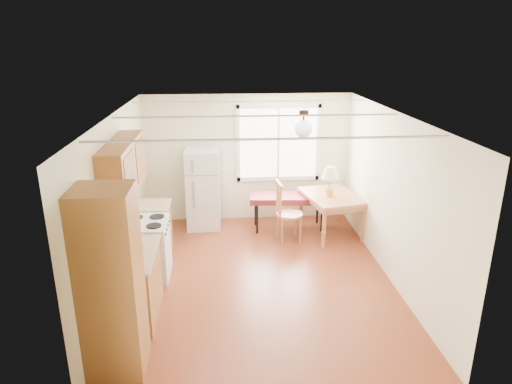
{
  "coord_description": "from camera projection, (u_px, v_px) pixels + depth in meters",
  "views": [
    {
      "loc": [
        -0.51,
        -6.17,
        3.49
      ],
      "look_at": [
        0.03,
        0.72,
        1.15
      ],
      "focal_mm": 32.0,
      "sensor_mm": 36.0,
      "label": 1
    }
  ],
  "objects": [
    {
      "name": "refrigerator",
      "position": [
        203.0,
        189.0,
        8.67
      ],
      "size": [
        0.63,
        0.66,
        1.53
      ],
      "rotation": [
        0.0,
        0.0,
        -0.01
      ],
      "color": "silver",
      "rests_on": "ground"
    },
    {
      "name": "coffee_maker",
      "position": [
        128.0,
        243.0,
        5.78
      ],
      "size": [
        0.17,
        0.23,
        0.34
      ],
      "rotation": [
        0.0,
        0.0,
        -0.01
      ],
      "color": "black",
      "rests_on": "kitchen_run"
    },
    {
      "name": "bench",
      "position": [
        288.0,
        199.0,
        8.63
      ],
      "size": [
        1.49,
        0.64,
        0.67
      ],
      "rotation": [
        0.0,
        0.0,
        -0.07
      ],
      "color": "maroon",
      "rests_on": "ground"
    },
    {
      "name": "chair",
      "position": [
        284.0,
        207.0,
        8.09
      ],
      "size": [
        0.49,
        0.49,
        1.1
      ],
      "rotation": [
        0.0,
        0.0,
        0.09
      ],
      "color": "#A86840",
      "rests_on": "ground"
    },
    {
      "name": "room_shell",
      "position": [
        258.0,
        201.0,
        6.59
      ],
      "size": [
        4.6,
        5.6,
        2.62
      ],
      "color": "#5E2313",
      "rests_on": "ground"
    },
    {
      "name": "dining_table",
      "position": [
        332.0,
        200.0,
        8.4
      ],
      "size": [
        1.14,
        1.38,
        0.76
      ],
      "rotation": [
        0.0,
        0.0,
        0.2
      ],
      "color": "#A86840",
      "rests_on": "ground"
    },
    {
      "name": "kitchen_run",
      "position": [
        132.0,
        250.0,
        5.99
      ],
      "size": [
        0.65,
        3.4,
        2.2
      ],
      "color": "brown",
      "rests_on": "ground"
    },
    {
      "name": "kettle",
      "position": [
        124.0,
        245.0,
        5.82
      ],
      "size": [
        0.11,
        0.11,
        0.21
      ],
      "color": "red",
      "rests_on": "kitchen_run"
    },
    {
      "name": "table_lamp",
      "position": [
        330.0,
        175.0,
        8.17
      ],
      "size": [
        0.32,
        0.32,
        0.55
      ],
      "rotation": [
        0.0,
        0.0,
        0.4
      ],
      "color": "#B5963A",
      "rests_on": "dining_table"
    },
    {
      "name": "pendant_light",
      "position": [
        303.0,
        128.0,
        6.7
      ],
      "size": [
        0.26,
        0.26,
        0.4
      ],
      "color": "black",
      "rests_on": "room_shell"
    },
    {
      "name": "window_unit",
      "position": [
        278.0,
        143.0,
        8.87
      ],
      "size": [
        1.64,
        0.05,
        1.51
      ],
      "color": "white",
      "rests_on": "room_shell"
    }
  ]
}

